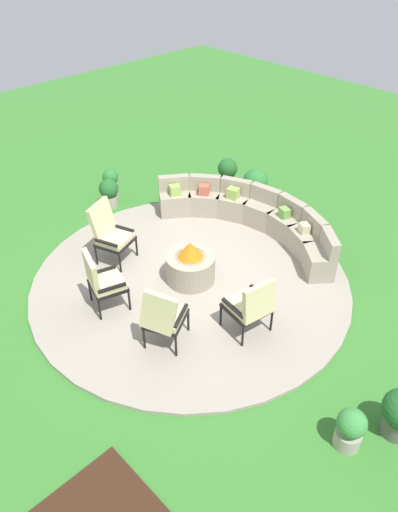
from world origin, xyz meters
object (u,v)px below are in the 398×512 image
(potted_plant_3, at_px, (111,182))
(lounge_chair_back_right, at_px, (251,305))
(curved_stone_bench, at_px, (252,217))
(potted_plant_2, at_px, (350,428))
(lounge_chair_back_left, at_px, (163,316))
(potted_plant_1, at_px, (255,184))
(fire_pit, at_px, (191,265))
(lounge_chair_front_right, at_px, (102,280))
(potted_plant_4, at_px, (228,172))
(potted_plant_5, at_px, (109,192))
(lounge_chair_front_left, at_px, (110,232))

(potted_plant_3, bearing_deg, lounge_chair_back_right, -11.61)
(potted_plant_3, bearing_deg, curved_stone_bench, 19.50)
(potted_plant_2, relative_size, potted_plant_3, 0.92)
(lounge_chair_back_left, xyz_separation_m, potted_plant_1, (-1.87, 4.20, -0.20))
(fire_pit, xyz_separation_m, lounge_chair_front_right, (-0.45, -1.47, 0.26))
(fire_pit, distance_m, potted_plant_4, 3.48)
(potted_plant_2, xyz_separation_m, potted_plant_3, (-6.96, 1.56, 0.04))
(lounge_chair_front_right, relative_size, potted_plant_5, 1.72)
(lounge_chair_front_right, xyz_separation_m, lounge_chair_back_left, (1.27, 0.17, -0.01))
(potted_plant_1, height_order, potted_plant_5, potted_plant_1)
(fire_pit, height_order, lounge_chair_front_left, lounge_chair_front_left)
(curved_stone_bench, xyz_separation_m, potted_plant_1, (-0.77, 1.00, 0.04))
(lounge_chair_front_left, distance_m, potted_plant_3, 2.45)
(lounge_chair_front_left, distance_m, lounge_chair_back_right, 2.95)
(lounge_chair_back_left, height_order, potted_plant_1, lounge_chair_back_left)
(potted_plant_3, relative_size, potted_plant_4, 0.91)
(lounge_chair_front_left, relative_size, lounge_chair_back_right, 1.15)
(lounge_chair_back_left, distance_m, potted_plant_5, 4.31)
(lounge_chair_back_left, relative_size, potted_plant_4, 1.53)
(lounge_chair_back_left, height_order, potted_plant_4, lounge_chair_back_left)
(lounge_chair_front_right, distance_m, potted_plant_3, 3.73)
(curved_stone_bench, bearing_deg, lounge_chair_front_right, -92.89)
(potted_plant_3, relative_size, potted_plant_5, 1.03)
(curved_stone_bench, bearing_deg, potted_plant_4, 147.43)
(lounge_chair_back_left, relative_size, lounge_chair_back_right, 1.10)
(lounge_chair_front_left, xyz_separation_m, lounge_chair_back_right, (2.93, 0.40, -0.04))
(lounge_chair_back_left, distance_m, potted_plant_2, 2.81)
(fire_pit, relative_size, lounge_chair_front_left, 0.73)
(potted_plant_2, distance_m, potted_plant_4, 6.58)
(lounge_chair_front_right, distance_m, potted_plant_1, 4.41)
(lounge_chair_back_right, distance_m, potted_plant_5, 4.66)
(potted_plant_2, distance_m, potted_plant_3, 7.13)
(lounge_chair_back_right, xyz_separation_m, potted_plant_2, (2.05, -0.55, -0.28))
(lounge_chair_front_left, relative_size, potted_plant_5, 1.80)
(potted_plant_3, bearing_deg, lounge_chair_back_left, -26.41)
(lounge_chair_back_left, xyz_separation_m, potted_plant_5, (-3.90, 1.82, -0.26))
(potted_plant_1, xyz_separation_m, potted_plant_4, (-0.84, 0.03, -0.02))
(lounge_chair_front_left, bearing_deg, fire_pit, 93.67)
(lounge_chair_back_left, bearing_deg, fire_pit, 94.28)
(potted_plant_1, bearing_deg, potted_plant_2, -38.46)
(lounge_chair_front_right, bearing_deg, lounge_chair_back_right, 49.59)
(fire_pit, height_order, potted_plant_3, fire_pit)
(curved_stone_bench, height_order, potted_plant_3, curved_stone_bench)
(curved_stone_bench, distance_m, potted_plant_2, 4.67)
(lounge_chair_front_right, xyz_separation_m, potted_plant_3, (-2.95, 2.26, -0.27))
(fire_pit, height_order, lounge_chair_front_right, lounge_chair_front_right)
(curved_stone_bench, distance_m, potted_plant_4, 1.91)
(curved_stone_bench, distance_m, lounge_chair_back_left, 3.39)
(lounge_chair_back_left, xyz_separation_m, potted_plant_2, (2.74, 0.53, -0.30))
(potted_plant_1, bearing_deg, potted_plant_4, 178.13)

